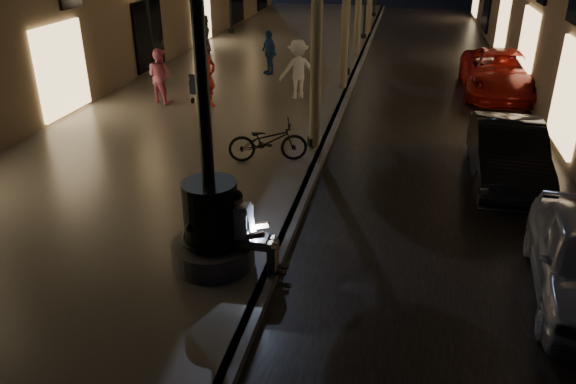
% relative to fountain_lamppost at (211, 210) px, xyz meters
% --- Properties ---
extents(ground, '(120.00, 120.00, 0.00)m').
position_rel_fountain_lamppost_xyz_m(ground, '(1.00, 13.00, -1.21)').
color(ground, black).
rests_on(ground, ground).
extents(cobble_lane, '(6.00, 45.00, 0.02)m').
position_rel_fountain_lamppost_xyz_m(cobble_lane, '(4.00, 13.00, -1.20)').
color(cobble_lane, black).
rests_on(cobble_lane, ground).
extents(promenade, '(8.00, 45.00, 0.20)m').
position_rel_fountain_lamppost_xyz_m(promenade, '(-3.00, 13.00, -1.11)').
color(promenade, slate).
rests_on(promenade, ground).
extents(curb_strip, '(0.25, 45.00, 0.20)m').
position_rel_fountain_lamppost_xyz_m(curb_strip, '(1.00, 13.00, -1.11)').
color(curb_strip, '#59595B').
rests_on(curb_strip, ground).
extents(fountain_lamppost, '(1.40, 1.40, 5.21)m').
position_rel_fountain_lamppost_xyz_m(fountain_lamppost, '(0.00, 0.00, 0.00)').
color(fountain_lamppost, '#59595B').
rests_on(fountain_lamppost, promenade).
extents(seated_man_laptop, '(1.04, 0.35, 1.41)m').
position_rel_fountain_lamppost_xyz_m(seated_man_laptop, '(0.61, 0.00, -0.28)').
color(seated_man_laptop, tan).
rests_on(seated_man_laptop, promenade).
extents(lamp_curb_a, '(0.36, 0.36, 4.81)m').
position_rel_fountain_lamppost_xyz_m(lamp_curb_a, '(0.70, 6.00, 2.02)').
color(lamp_curb_a, black).
rests_on(lamp_curb_a, promenade).
extents(stroller, '(0.50, 1.05, 1.07)m').
position_rel_fountain_lamppost_xyz_m(stroller, '(-3.53, 9.23, -0.48)').
color(stroller, black).
rests_on(stroller, promenade).
extents(car_second, '(1.57, 4.30, 1.41)m').
position_rel_fountain_lamppost_xyz_m(car_second, '(5.38, 5.00, -0.51)').
color(car_second, black).
rests_on(car_second, ground).
extents(car_third, '(2.57, 5.42, 1.49)m').
position_rel_fountain_lamppost_xyz_m(car_third, '(6.20, 12.91, -0.46)').
color(car_third, maroon).
rests_on(car_third, ground).
extents(pedestrian_red, '(0.76, 0.84, 1.93)m').
position_rel_fountain_lamppost_xyz_m(pedestrian_red, '(-3.13, 8.75, -0.05)').
color(pedestrian_red, red).
rests_on(pedestrian_red, promenade).
extents(pedestrian_pink, '(1.00, 0.88, 1.74)m').
position_rel_fountain_lamppost_xyz_m(pedestrian_pink, '(-4.76, 8.91, -0.14)').
color(pedestrian_pink, pink).
rests_on(pedestrian_pink, promenade).
extents(pedestrian_white, '(1.42, 1.20, 1.91)m').
position_rel_fountain_lamppost_xyz_m(pedestrian_white, '(-0.53, 10.34, -0.06)').
color(pedestrian_white, white).
rests_on(pedestrian_white, promenade).
extents(pedestrian_blue, '(0.95, 0.99, 1.66)m').
position_rel_fountain_lamppost_xyz_m(pedestrian_blue, '(-2.25, 13.43, -0.18)').
color(pedestrian_blue, navy).
rests_on(pedestrian_blue, promenade).
extents(pedestrian_dark, '(0.77, 0.95, 1.67)m').
position_rel_fountain_lamppost_xyz_m(pedestrian_dark, '(-6.00, 16.68, -0.18)').
color(pedestrian_dark, '#38383D').
rests_on(pedestrian_dark, promenade).
extents(bicycle, '(2.03, 1.20, 1.01)m').
position_rel_fountain_lamppost_xyz_m(bicycle, '(-0.18, 4.69, -0.51)').
color(bicycle, black).
rests_on(bicycle, promenade).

